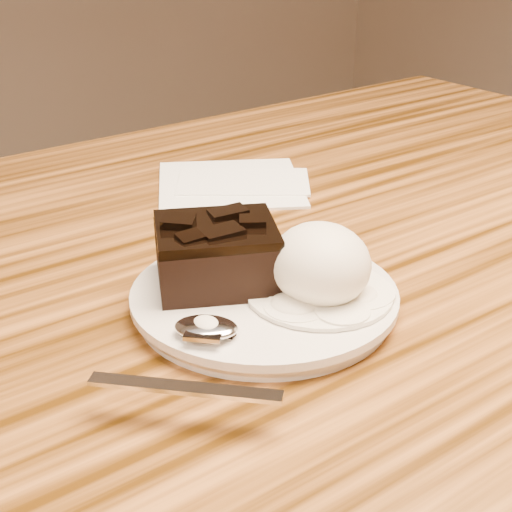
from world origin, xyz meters
TOP-DOWN VIEW (x-y plane):
  - plate at (-0.08, -0.06)m, footprint 0.20×0.20m
  - brownie at (-0.10, -0.03)m, footprint 0.11×0.11m
  - ice_cream_scoop at (-0.06, -0.09)m, footprint 0.07×0.07m
  - melt_puddle at (-0.06, -0.09)m, footprint 0.11×0.11m
  - spoon at (-0.15, -0.09)m, footprint 0.14×0.14m
  - napkin at (0.05, 0.17)m, footprint 0.20×0.20m
  - crumb_a at (-0.14, -0.10)m, footprint 0.01×0.01m
  - crumb_b at (-0.09, -0.07)m, footprint 0.01×0.01m

SIDE VIEW (x-z plane):
  - napkin at x=0.05m, z-range 0.75..0.76m
  - plate at x=-0.08m, z-range 0.75..0.77m
  - melt_puddle at x=-0.06m, z-range 0.77..0.77m
  - crumb_b at x=-0.09m, z-range 0.77..0.77m
  - crumb_a at x=-0.14m, z-range 0.77..0.77m
  - spoon at x=-0.15m, z-range 0.77..0.78m
  - brownie at x=-0.10m, z-range 0.77..0.81m
  - ice_cream_scoop at x=-0.06m, z-range 0.76..0.82m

